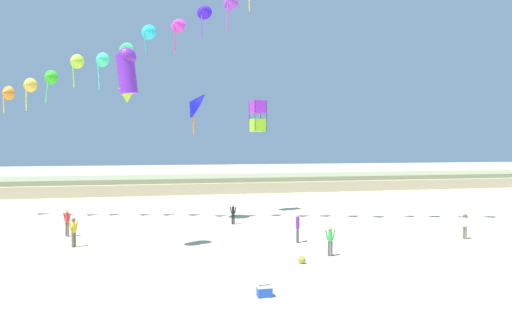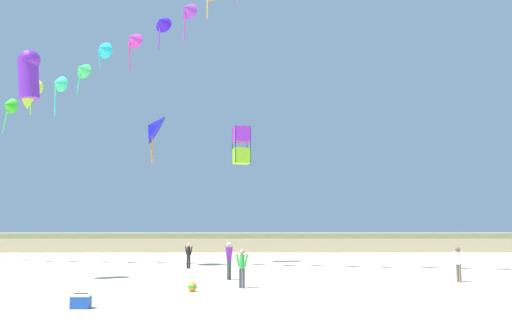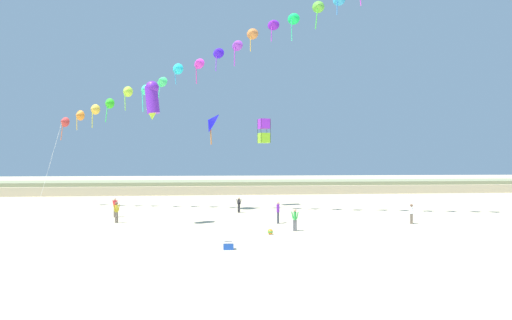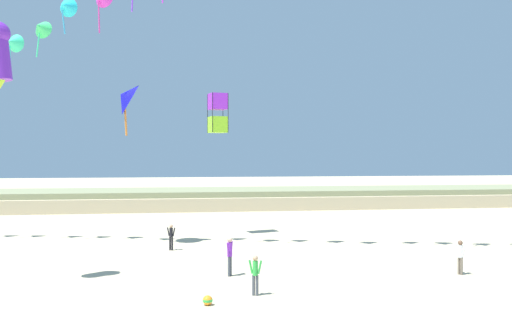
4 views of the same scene
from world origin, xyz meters
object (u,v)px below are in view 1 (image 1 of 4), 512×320
Objects in this scene: person_mid_center at (298,226)px; large_kite_low_lead at (193,104)px; large_kite_mid_trail at (258,116)px; beach_ball at (302,260)px; person_near_right at (465,225)px; person_far_right at (330,239)px; person_near_left at (67,221)px; person_far_left at (74,230)px; person_far_center at (233,213)px; large_kite_high_solo at (127,73)px; beach_cooler at (264,291)px.

person_mid_center is 13.11m from large_kite_low_lead.
large_kite_mid_trail is 7.33× the size of beach_ball.
beach_ball is (-11.68, -3.39, -0.72)m from person_near_right.
person_near_right is at bearing 13.21° from person_far_right.
person_near_right is at bearing -14.26° from person_near_left.
person_far_left reaches higher than beach_ball.
beach_ball is (-1.61, -17.01, -8.12)m from large_kite_mid_trail.
large_kite_high_solo reaches higher than person_far_center.
person_far_left is at bearing -135.25° from large_kite_low_lead.
person_near_right is (24.19, -6.15, -0.10)m from person_near_left.
person_mid_center is 0.60× the size of large_kite_high_solo.
person_near_right is 2.71× the size of beach_cooler.
beach_cooler is at bearing -131.62° from person_far_right.
person_near_left is at bearing -154.24° from large_kite_low_lead.
person_near_left is at bearing 165.74° from person_near_right.
person_far_left is 1.07× the size of person_far_right.
large_kite_high_solo is 13.84m from beach_cooler.
person_far_left is 18.54m from large_kite_mid_trail.
beach_ball is (11.57, -6.23, -0.79)m from person_far_left.
person_near_right is 1.00× the size of person_far_right.
large_kite_high_solo is (-10.06, -12.89, 1.37)m from large_kite_mid_trail.
beach_cooler is (-4.85, -5.46, -0.69)m from person_far_right.
large_kite_high_solo is 8.11× the size of beach_ball.
person_far_right is 7.34m from beach_cooler.
person_near_left is 1.03× the size of person_far_left.
large_kite_high_solo is at bearing 122.99° from beach_cooler.
person_near_right is 0.46× the size of large_kite_low_lead.
person_far_center is (-3.36, 10.55, -0.04)m from person_far_right.
beach_cooler is at bearing -152.07° from person_near_right.
person_near_right is 1.05× the size of person_far_center.
large_kite_mid_trail is 18.91m from beach_ball.
beach_ball is (2.95, 4.36, -0.03)m from beach_cooler.
large_kite_mid_trail is 16.41m from large_kite_high_solo.
person_near_right is 0.59× the size of large_kite_mid_trail.
person_near_left is 0.59× the size of large_kite_high_solo.
large_kite_low_lead is 16.67m from beach_ball.
person_far_right is (14.41, -8.44, -0.10)m from person_near_left.
beach_cooler is 5.26m from beach_ball.
large_kite_mid_trail is at bearing 77.96° from beach_cooler.
large_kite_mid_trail is 0.90× the size of large_kite_high_solo.
person_near_right is 15.52m from person_far_center.
beach_ball is at bearing -25.99° from large_kite_high_solo.
person_far_center is 16.10m from beach_cooler.
large_kite_mid_trail is at bearing 88.31° from person_mid_center.
person_far_left reaches higher than beach_cooler.
person_far_center is at bearing -119.79° from large_kite_mid_trail.
person_near_left is 1.11× the size of person_near_right.
large_kite_high_solo is at bearing -34.06° from person_far_left.
person_near_left is 15.75m from beach_ball.
large_kite_mid_trail reaches higher than person_near_right.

